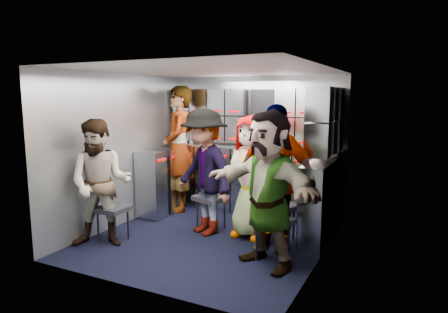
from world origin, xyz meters
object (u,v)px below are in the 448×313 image
at_px(jump_seat_near_right, 273,224).
at_px(attendant_standing, 179,149).
at_px(attendant_arc_a, 101,183).
at_px(attendant_arc_c, 251,177).
at_px(jump_seat_center, 256,202).
at_px(jump_seat_mid_left, 211,200).
at_px(jump_seat_mid_right, 279,208).
at_px(jump_seat_near_left, 112,210).
at_px(attendant_arc_b, 204,172).
at_px(attendant_arc_e, 268,189).
at_px(attendant_arc_d, 275,177).

distance_m(jump_seat_near_right, attendant_standing, 2.38).
relative_size(attendant_arc_a, attendant_arc_c, 0.98).
relative_size(jump_seat_center, jump_seat_near_right, 1.05).
xyz_separation_m(jump_seat_mid_left, attendant_arc_a, (-0.89, -1.11, 0.36)).
bearing_deg(jump_seat_mid_right, jump_seat_mid_left, 175.82).
height_order(jump_seat_mid_right, attendant_arc_c, attendant_arc_c).
height_order(jump_seat_near_left, attendant_arc_c, attendant_arc_c).
relative_size(attendant_standing, attendant_arc_b, 1.19).
xyz_separation_m(jump_seat_near_left, attendant_arc_e, (1.98, 0.16, 0.45)).
height_order(jump_seat_near_left, attendant_arc_e, attendant_arc_e).
xyz_separation_m(jump_seat_near_left, attendant_standing, (0.00, 1.53, 0.59)).
xyz_separation_m(jump_seat_center, attendant_arc_e, (0.50, -0.94, 0.43)).
height_order(jump_seat_near_left, jump_seat_mid_right, jump_seat_mid_right).
bearing_deg(jump_seat_near_right, jump_seat_mid_right, 101.38).
height_order(jump_seat_near_right, attendant_standing, attendant_standing).
distance_m(jump_seat_near_left, attendant_arc_c, 1.78).
height_order(jump_seat_center, attendant_arc_d, attendant_arc_d).
distance_m(attendant_arc_b, attendant_arc_d, 0.99).
distance_m(attendant_standing, attendant_arc_d, 2.06).
distance_m(jump_seat_near_right, attendant_arc_b, 1.23).
distance_m(jump_seat_center, jump_seat_near_right, 0.90).
xyz_separation_m(jump_seat_center, attendant_arc_c, (-0.00, -0.18, 0.38)).
distance_m(jump_seat_center, attendant_arc_c, 0.42).
distance_m(jump_seat_mid_right, attendant_arc_d, 0.46).
distance_m(jump_seat_mid_right, jump_seat_near_right, 0.53).
relative_size(jump_seat_mid_left, jump_seat_near_right, 1.06).
height_order(jump_seat_near_right, attendant_arc_c, attendant_arc_c).
xyz_separation_m(jump_seat_mid_right, attendant_arc_d, (-0.00, -0.18, 0.42)).
height_order(jump_seat_near_left, attendant_arc_d, attendant_arc_d).
bearing_deg(jump_seat_center, attendant_arc_b, -149.65).
distance_m(attendant_arc_d, attendant_arc_e, 0.53).
distance_m(jump_seat_center, attendant_arc_b, 0.80).
distance_m(jump_seat_mid_left, attendant_arc_b, 0.45).
relative_size(jump_seat_mid_left, attendant_arc_b, 0.30).
bearing_deg(jump_seat_center, attendant_arc_d, -46.77).
relative_size(attendant_standing, attendant_arc_c, 1.25).
relative_size(jump_seat_center, attendant_arc_c, 0.31).
bearing_deg(jump_seat_near_right, attendant_arc_c, 130.85).
height_order(jump_seat_mid_right, jump_seat_near_right, jump_seat_mid_right).
bearing_deg(attendant_arc_d, attendant_standing, 160.02).
relative_size(jump_seat_near_left, jump_seat_near_right, 0.96).
distance_m(jump_seat_mid_left, attendant_arc_e, 1.40).
xyz_separation_m(jump_seat_mid_left, jump_seat_mid_right, (0.99, -0.07, 0.02)).
xyz_separation_m(jump_seat_mid_right, attendant_arc_b, (-0.99, -0.11, 0.39)).
relative_size(jump_seat_center, attendant_arc_b, 0.30).
distance_m(jump_seat_center, attendant_arc_e, 1.14).
bearing_deg(jump_seat_near_left, attendant_standing, 90.00).
bearing_deg(attendant_standing, attendant_arc_b, 16.93).
bearing_deg(attendant_arc_b, attendant_arc_c, 42.28).
bearing_deg(jump_seat_center, attendant_arc_e, -61.99).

